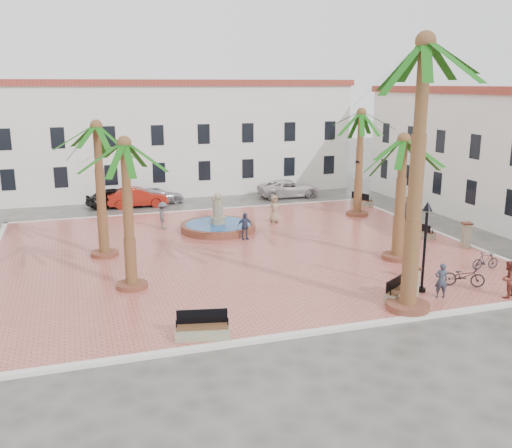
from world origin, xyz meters
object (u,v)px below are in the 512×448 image
object	(u,v)px
palm_ne	(361,125)
car_black	(115,197)
cyclist_b	(508,279)
car_silver	(157,196)
bench_e	(423,233)
lamppost_s	(426,231)
bicycle_a	(464,276)
pedestrian_fountain_b	(245,226)
pedestrian_north	(163,215)
bollard_n	(216,208)
car_white	(289,188)
pedestrian_fountain_a	(274,209)
bollard_se	(412,284)
bollard_e	(466,235)
fountain	(218,226)
cyclist_a	(441,280)
car_red	(137,197)
bench_s	(202,331)
bench_se	(398,293)
bicycle_b	(485,261)
bench_ne	(362,202)
pedestrian_east	(408,210)
palm_sw	(125,161)
litter_bin	(407,270)
palm_s	(424,71)
lamppost_e	(358,176)
palm_e	(403,156)
palm_nw	(97,141)

from	to	relation	value
palm_ne	car_black	size ratio (longest dim) A/B	1.74
cyclist_b	car_silver	bearing A→B (deg)	-86.23
bench_e	lamppost_s	xyz separation A→B (m)	(-5.48, -8.07, 2.54)
bicycle_a	pedestrian_fountain_b	world-z (taller)	pedestrian_fountain_b
pedestrian_north	car_silver	size ratio (longest dim) A/B	0.41
bollard_n	car_white	world-z (taller)	bollard_n
bollard_n	pedestrian_fountain_a	world-z (taller)	pedestrian_fountain_a
bollard_se	bollard_e	bearing A→B (deg)	39.48
fountain	bollard_e	xyz separation A→B (m)	(12.40, -8.00, 0.42)
palm_ne	cyclist_a	xyz separation A→B (m)	(-4.09, -15.43, -5.53)
bollard_se	bicycle_a	bearing A→B (deg)	14.96
bollard_se	pedestrian_fountain_a	size ratio (longest dim) A/B	0.84
bollard_se	car_red	size ratio (longest dim) A/B	0.34
pedestrian_fountain_b	bollard_e	bearing A→B (deg)	-29.76
bench_s	bicycle_a	xyz separation A→B (m)	(12.58, 1.71, 0.20)
bench_e	pedestrian_fountain_b	world-z (taller)	pedestrian_fountain_b
pedestrian_north	fountain	bearing A→B (deg)	-108.87
bench_se	bicycle_b	world-z (taller)	bench_se
bench_se	bench_ne	bearing A→B (deg)	34.18
bench_se	bicycle_b	distance (m)	6.63
lamppost_s	pedestrian_east	bearing A→B (deg)	60.38
car_black	car_white	bearing A→B (deg)	-113.75
car_white	fountain	bearing A→B (deg)	139.22
bench_e	cyclist_b	bearing A→B (deg)	156.71
palm_sw	palm_ne	world-z (taller)	palm_ne
car_silver	bench_s	bearing A→B (deg)	169.06
bench_e	cyclist_a	distance (m)	10.32
pedestrian_fountain_b	car_black	xyz separation A→B (m)	(-6.57, 12.76, -0.23)
bench_ne	pedestrian_fountain_a	size ratio (longest dim) A/B	1.04
bench_ne	bollard_e	world-z (taller)	bollard_e
pedestrian_east	palm_ne	bearing A→B (deg)	-157.62
bollard_n	car_black	distance (m)	9.23
litter_bin	bicycle_b	xyz separation A→B (m)	(4.35, -0.23, 0.09)
palm_s	lamppost_e	size ratio (longest dim) A/B	2.64
bicycle_a	pedestrian_east	distance (m)	12.08
bicycle_b	car_black	world-z (taller)	car_black
pedestrian_east	palm_e	bearing A→B (deg)	-44.88
cyclist_b	pedestrian_east	distance (m)	13.46
palm_nw	litter_bin	size ratio (longest dim) A/B	10.42
bench_e	lamppost_e	size ratio (longest dim) A/B	0.40
pedestrian_north	car_red	distance (m)	8.09
bollard_e	pedestrian_fountain_a	bearing A→B (deg)	132.58
bench_ne	car_silver	world-z (taller)	car_silver
bicycle_b	pedestrian_north	size ratio (longest dim) A/B	0.84
bench_se	pedestrian_fountain_b	xyz separation A→B (m)	(-3.53, 11.26, 0.56)
palm_sw	litter_bin	world-z (taller)	palm_sw
bench_ne	car_black	world-z (taller)	car_black
bench_e	lamppost_s	world-z (taller)	lamppost_s
lamppost_e	cyclist_a	bearing A→B (deg)	-104.54
bench_ne	pedestrian_fountain_a	bearing A→B (deg)	91.71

